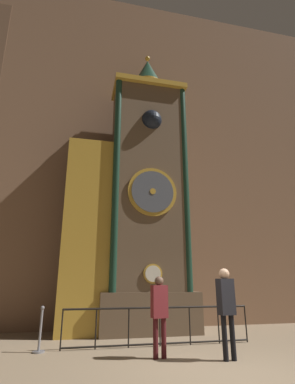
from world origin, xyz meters
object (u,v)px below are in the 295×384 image
(clock_tower, at_px, (134,201))
(visitor_near, at_px, (159,308))
(stanchion_post, at_px, (40,337))
(visitor_far, at_px, (226,303))

(clock_tower, relative_size, visitor_near, 6.33)
(stanchion_post, bearing_deg, clock_tower, 38.98)
(clock_tower, bearing_deg, visitor_near, -90.15)
(visitor_far, bearing_deg, clock_tower, 102.43)
(stanchion_post, bearing_deg, visitor_far, -23.13)
(clock_tower, relative_size, stanchion_post, 10.51)
(visitor_far, bearing_deg, stanchion_post, 149.55)
(clock_tower, distance_m, visitor_near, 4.64)
(stanchion_post, bearing_deg, visitor_near, -24.59)
(visitor_far, relative_size, stanchion_post, 1.83)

